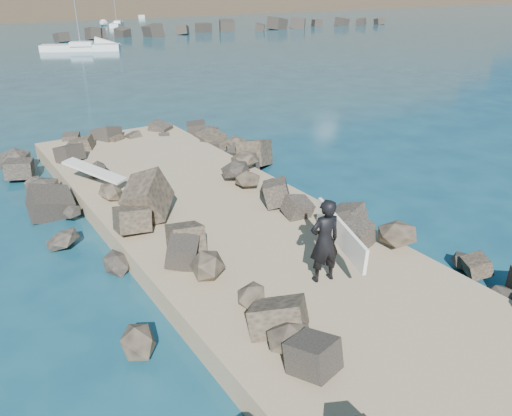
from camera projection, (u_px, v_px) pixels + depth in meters
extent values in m
plane|color=#0F384C|center=(236.00, 245.00, 13.85)|extent=(800.00, 800.00, 0.00)
cube|color=#8C7759|center=(278.00, 267.00, 12.21)|extent=(6.00, 26.00, 0.60)
cube|color=black|center=(159.00, 287.00, 11.05)|extent=(2.60, 22.00, 1.00)
cube|color=black|center=(352.00, 223.00, 13.96)|extent=(2.60, 22.00, 1.00)
cube|color=black|center=(245.00, 27.00, 72.93)|extent=(52.00, 4.00, 1.20)
cube|color=beige|center=(95.00, 174.00, 15.97)|extent=(1.66, 2.04, 0.07)
imported|color=black|center=(325.00, 241.00, 10.74)|extent=(0.78, 0.59, 1.94)
cube|color=white|center=(340.00, 233.00, 10.95)|extent=(0.76, 2.33, 0.76)
cube|color=silver|center=(135.00, 16.00, 100.66)|extent=(1.75, 6.03, 0.80)
cube|color=silver|center=(136.00, 14.00, 99.91)|extent=(1.07, 1.73, 0.44)
cube|color=silver|center=(81.00, 48.00, 52.44)|extent=(7.97, 5.15, 0.80)
cube|color=silver|center=(81.00, 44.00, 51.91)|extent=(2.58, 2.15, 0.44)
cube|color=silver|center=(117.00, 25.00, 80.57)|extent=(4.17, 6.26, 0.80)
cube|color=silver|center=(118.00, 22.00, 79.85)|extent=(1.72, 2.04, 0.44)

